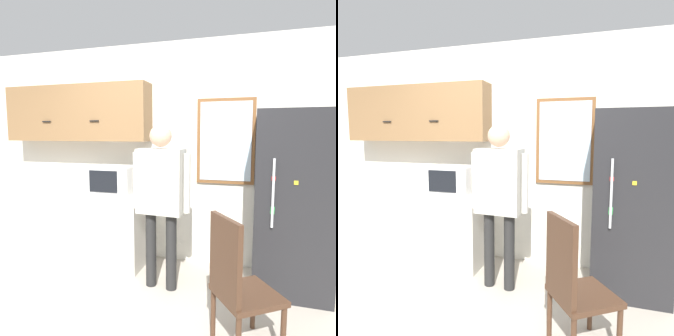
% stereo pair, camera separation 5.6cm
% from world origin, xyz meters
% --- Properties ---
extents(back_wall, '(6.00, 0.06, 2.70)m').
position_xyz_m(back_wall, '(0.00, 1.77, 1.35)').
color(back_wall, silver).
rests_on(back_wall, ground_plane).
extents(counter, '(1.95, 0.63, 0.90)m').
position_xyz_m(counter, '(-1.22, 1.43, 0.45)').
color(counter, '#BCB7AD').
rests_on(counter, ground_plane).
extents(upper_cabinets, '(1.95, 0.33, 0.70)m').
position_xyz_m(upper_cabinets, '(-1.22, 1.59, 1.86)').
color(upper_cabinets, olive).
extents(microwave, '(0.49, 0.39, 0.32)m').
position_xyz_m(microwave, '(-0.59, 1.35, 1.06)').
color(microwave, white).
rests_on(microwave, counter).
extents(person, '(0.62, 0.25, 1.69)m').
position_xyz_m(person, '(0.10, 1.01, 1.04)').
color(person, black).
rests_on(person, ground_plane).
extents(refrigerator, '(0.73, 0.74, 1.83)m').
position_xyz_m(refrigerator, '(1.37, 1.38, 0.91)').
color(refrigerator, '#232326').
rests_on(refrigerator, ground_plane).
extents(chair, '(0.59, 0.59, 1.02)m').
position_xyz_m(chair, '(0.91, 0.28, 0.54)').
color(chair, '#472D1E').
rests_on(chair, ground_plane).
extents(window, '(0.67, 0.05, 1.00)m').
position_xyz_m(window, '(0.66, 1.73, 1.51)').
color(window, brown).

